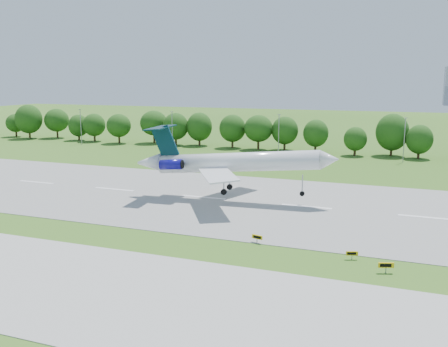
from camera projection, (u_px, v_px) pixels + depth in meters
ground at (269, 252)px, 66.12m from camera, size 600.00×600.00×0.00m
runway at (306, 207)px, 89.08m from camera, size 400.00×45.00×0.08m
taxiway at (220, 309)px, 49.57m from camera, size 400.00×23.00×0.08m
tree_line at (352, 134)px, 149.47m from camera, size 288.40×8.40×10.40m
light_poles at (339, 137)px, 141.12m from camera, size 175.90×0.25×12.19m
airliner at (227, 162)px, 92.72m from camera, size 38.64×27.92×12.46m
taxi_sign_left at (257, 237)px, 69.52m from camera, size 1.63×0.62×1.15m
taxi_sign_centre at (386, 265)px, 58.79m from camera, size 1.80×0.78×1.28m
taxi_sign_right at (352, 253)px, 63.21m from camera, size 1.50×0.67×1.08m
service_vehicle_a at (256, 155)px, 145.62m from camera, size 3.73×2.20×1.16m
service_vehicle_b at (281, 156)px, 142.55m from camera, size 3.97×1.74×1.33m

